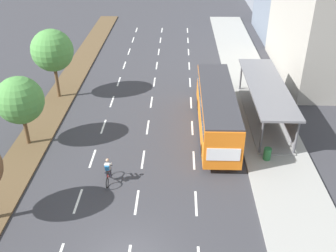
{
  "coord_description": "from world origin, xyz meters",
  "views": [
    {
      "loc": [
        2.35,
        -13.11,
        15.45
      ],
      "look_at": [
        1.65,
        11.25,
        1.2
      ],
      "focal_mm": 41.47,
      "sensor_mm": 36.0,
      "label": 1
    }
  ],
  "objects_px": {
    "cyclist": "(108,172)",
    "trash_bin": "(267,154)",
    "bus": "(217,107)",
    "median_tree_third": "(52,51)",
    "bus_shelter": "(269,98)",
    "median_tree_second": "(20,100)"
  },
  "relations": [
    {
      "from": "cyclist",
      "to": "trash_bin",
      "type": "bearing_deg",
      "value": 13.99
    },
    {
      "from": "bus",
      "to": "median_tree_third",
      "type": "xyz_separation_m",
      "value": [
        -13.63,
        5.52,
        2.34
      ]
    },
    {
      "from": "median_tree_third",
      "to": "trash_bin",
      "type": "bearing_deg",
      "value": -29.16
    },
    {
      "from": "bus",
      "to": "trash_bin",
      "type": "bearing_deg",
      "value": -50.41
    },
    {
      "from": "bus_shelter",
      "to": "median_tree_third",
      "type": "xyz_separation_m",
      "value": [
        -17.91,
        3.48,
        2.54
      ]
    },
    {
      "from": "bus_shelter",
      "to": "bus",
      "type": "height_order",
      "value": "bus"
    },
    {
      "from": "bus",
      "to": "cyclist",
      "type": "distance_m",
      "value": 9.76
    },
    {
      "from": "bus_shelter",
      "to": "cyclist",
      "type": "xyz_separation_m",
      "value": [
        -11.48,
        -8.5,
        -1.08
      ]
    },
    {
      "from": "bus",
      "to": "median_tree_third",
      "type": "height_order",
      "value": "median_tree_third"
    },
    {
      "from": "bus_shelter",
      "to": "median_tree_second",
      "type": "height_order",
      "value": "median_tree_second"
    },
    {
      "from": "bus",
      "to": "median_tree_second",
      "type": "distance_m",
      "value": 14.01
    },
    {
      "from": "bus_shelter",
      "to": "cyclist",
      "type": "relative_size",
      "value": 6.25
    },
    {
      "from": "bus",
      "to": "trash_bin",
      "type": "distance_m",
      "value": 5.24
    },
    {
      "from": "cyclist",
      "to": "median_tree_second",
      "type": "bearing_deg",
      "value": 147.36
    },
    {
      "from": "median_tree_second",
      "to": "median_tree_third",
      "type": "distance_m",
      "value": 7.83
    },
    {
      "from": "bus_shelter",
      "to": "bus",
      "type": "xyz_separation_m",
      "value": [
        -4.28,
        -2.04,
        0.2
      ]
    },
    {
      "from": "bus_shelter",
      "to": "bus",
      "type": "bearing_deg",
      "value": -154.48
    },
    {
      "from": "bus_shelter",
      "to": "bus",
      "type": "distance_m",
      "value": 4.75
    },
    {
      "from": "median_tree_third",
      "to": "trash_bin",
      "type": "xyz_separation_m",
      "value": [
        16.83,
        -9.39,
        -3.83
      ]
    },
    {
      "from": "trash_bin",
      "to": "median_tree_second",
      "type": "bearing_deg",
      "value": 174.59
    },
    {
      "from": "bus",
      "to": "bus_shelter",
      "type": "bearing_deg",
      "value": 25.52
    },
    {
      "from": "median_tree_third",
      "to": "cyclist",
      "type": "bearing_deg",
      "value": -61.77
    }
  ]
}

